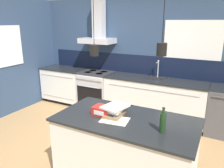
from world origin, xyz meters
TOP-DOWN VIEW (x-y plane):
  - ground_plane at (0.00, 0.00)m, footprint 16.00×16.00m
  - wall_back at (-0.05, 2.00)m, footprint 5.60×2.42m
  - wall_left at (-2.43, 0.70)m, footprint 0.08×3.80m
  - counter_run_left at (-1.79, 1.69)m, footprint 1.16×0.64m
  - counter_run_sink at (0.62, 1.69)m, footprint 2.14×0.64m
  - oven_range at (-0.83, 1.69)m, footprint 0.78×0.66m
  - kitchen_island at (0.87, -0.35)m, footprint 1.76×0.93m
  - bottle_on_island at (1.37, -0.49)m, footprint 0.07×0.07m
  - book_stack at (0.70, -0.33)m, footprint 0.32×0.37m
  - red_supply_box at (0.55, -0.38)m, footprint 0.24×0.19m
  - paper_pile at (0.77, -0.46)m, footprint 0.36×0.29m

SIDE VIEW (x-z plane):
  - ground_plane at x=0.00m, z-range 0.00..0.00m
  - oven_range at x=-0.83m, z-range 0.00..0.91m
  - kitchen_island at x=0.87m, z-range 0.00..0.91m
  - counter_run_left at x=-1.79m, z-range 0.01..0.92m
  - counter_run_sink at x=0.62m, z-range -0.18..1.10m
  - paper_pile at x=0.77m, z-range 0.91..0.92m
  - red_supply_box at x=0.55m, z-range 0.91..1.02m
  - book_stack at x=0.70m, z-range 0.91..1.05m
  - bottle_on_island at x=1.37m, z-range 0.88..1.17m
  - wall_left at x=-2.43m, z-range 0.00..2.60m
  - wall_back at x=-0.05m, z-range 0.05..2.65m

